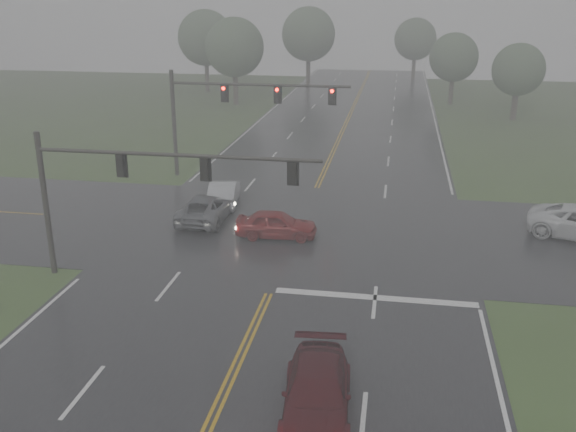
% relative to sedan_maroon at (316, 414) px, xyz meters
% --- Properties ---
extents(main_road, '(18.00, 160.00, 0.02)m').
position_rel_sedan_maroon_xyz_m(main_road, '(-3.07, 13.86, 0.00)').
color(main_road, black).
rests_on(main_road, ground).
extents(cross_street, '(120.00, 14.00, 0.02)m').
position_rel_sedan_maroon_xyz_m(cross_street, '(-3.07, 15.86, 0.00)').
color(cross_street, black).
rests_on(cross_street, ground).
extents(stop_bar, '(8.50, 0.50, 0.01)m').
position_rel_sedan_maroon_xyz_m(stop_bar, '(1.43, 8.26, 0.00)').
color(stop_bar, silver).
rests_on(stop_bar, ground).
extents(sedan_maroon, '(2.45, 5.20, 1.47)m').
position_rel_sedan_maroon_xyz_m(sedan_maroon, '(0.00, 0.00, 0.00)').
color(sedan_maroon, '#3D0B10').
rests_on(sedan_maroon, ground).
extents(sedan_red, '(4.33, 1.94, 1.45)m').
position_rel_sedan_maroon_xyz_m(sedan_red, '(-4.01, 14.56, 0.00)').
color(sedan_red, maroon).
rests_on(sedan_red, ground).
extents(sedan_silver, '(2.30, 4.79, 1.51)m').
position_rel_sedan_maroon_xyz_m(sedan_silver, '(-8.17, 19.52, 0.00)').
color(sedan_silver, '#A6A9AE').
rests_on(sedan_silver, ground).
extents(car_grey, '(2.45, 5.24, 1.45)m').
position_rel_sedan_maroon_xyz_m(car_grey, '(-8.39, 16.52, 0.00)').
color(car_grey, '#52545A').
rests_on(car_grey, ground).
extents(signal_gantry_near, '(12.49, 0.29, 6.58)m').
position_rel_sedan_maroon_xyz_m(signal_gantry_near, '(-9.40, 8.43, 4.64)').
color(signal_gantry_near, black).
rests_on(signal_gantry_near, ground).
extents(signal_gantry_far, '(12.27, 0.37, 7.32)m').
position_rel_sedan_maroon_xyz_m(signal_gantry_far, '(-9.53, 25.53, 5.12)').
color(signal_gantry_far, black).
rests_on(signal_gantry_far, ground).
extents(tree_nw_a, '(6.65, 6.65, 9.77)m').
position_rel_sedan_maroon_xyz_m(tree_nw_a, '(-16.65, 56.01, 6.42)').
color(tree_nw_a, '#372D24').
rests_on(tree_nw_a, ground).
extents(tree_ne_a, '(5.51, 5.51, 8.09)m').
position_rel_sedan_maroon_xyz_m(tree_ne_a, '(7.85, 60.29, 5.32)').
color(tree_ne_a, '#372D24').
rests_on(tree_ne_a, ground).
extents(tree_n_mid, '(7.22, 7.22, 10.61)m').
position_rel_sedan_maroon_xyz_m(tree_n_mid, '(-10.55, 72.48, 6.98)').
color(tree_n_mid, '#372D24').
rests_on(tree_n_mid, ground).
extents(tree_e_near, '(5.19, 5.19, 7.62)m').
position_rel_sedan_maroon_xyz_m(tree_e_near, '(13.52, 51.47, 5.00)').
color(tree_e_near, '#372D24').
rests_on(tree_e_near, ground).
extents(tree_nw_b, '(7.06, 7.06, 10.36)m').
position_rel_sedan_maroon_xyz_m(tree_nw_b, '(-22.81, 65.25, 6.82)').
color(tree_nw_b, '#372D24').
rests_on(tree_nw_b, ground).
extents(tree_n_far, '(6.08, 6.08, 8.92)m').
position_rel_sedan_maroon_xyz_m(tree_n_far, '(3.86, 82.08, 5.87)').
color(tree_n_far, '#372D24').
rests_on(tree_n_far, ground).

